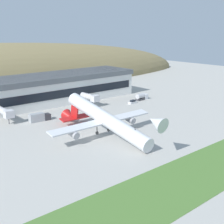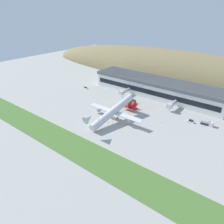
% 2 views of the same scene
% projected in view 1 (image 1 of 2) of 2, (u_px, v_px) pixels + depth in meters
% --- Properties ---
extents(ground_plane, '(419.70, 419.70, 0.00)m').
position_uv_depth(ground_plane, '(93.00, 137.00, 102.62)').
color(ground_plane, '#ADAAA3').
extents(grass_strip_foreground, '(377.73, 17.57, 0.08)m').
position_uv_depth(grass_strip_foreground, '(188.00, 178.00, 74.92)').
color(grass_strip_foreground, '#4C7533').
rests_on(grass_strip_foreground, ground_plane).
extents(terminal_building, '(107.90, 22.81, 13.32)m').
position_uv_depth(terminal_building, '(31.00, 90.00, 141.93)').
color(terminal_building, white).
rests_on(terminal_building, ground_plane).
extents(jetway_0, '(3.38, 11.66, 5.43)m').
position_uv_depth(jetway_0, '(5.00, 112.00, 117.94)').
color(jetway_0, silver).
rests_on(jetway_0, ground_plane).
extents(jetway_1, '(3.38, 11.47, 5.43)m').
position_uv_depth(jetway_1, '(90.00, 97.00, 143.25)').
color(jetway_1, silver).
rests_on(jetway_1, ground_plane).
extents(cargo_airplane, '(39.76, 49.16, 13.49)m').
position_uv_depth(cargo_airplane, '(104.00, 119.00, 101.76)').
color(cargo_airplane, silver).
extents(service_car_1, '(4.66, 2.16, 1.69)m').
position_uv_depth(service_car_1, '(133.00, 102.00, 147.90)').
color(service_car_1, silver).
rests_on(service_car_1, ground_plane).
extents(fuel_truck, '(8.49, 3.12, 3.22)m').
position_uv_depth(fuel_truck, '(39.00, 117.00, 120.09)').
color(fuel_truck, '#333338').
rests_on(fuel_truck, ground_plane).
extents(box_truck, '(7.43, 3.00, 3.31)m').
position_uv_depth(box_truck, '(142.00, 97.00, 155.19)').
color(box_truck, silver).
rests_on(box_truck, ground_plane).
extents(traffic_cone_0, '(0.52, 0.52, 0.58)m').
position_uv_depth(traffic_cone_0, '(128.00, 113.00, 130.73)').
color(traffic_cone_0, orange).
rests_on(traffic_cone_0, ground_plane).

